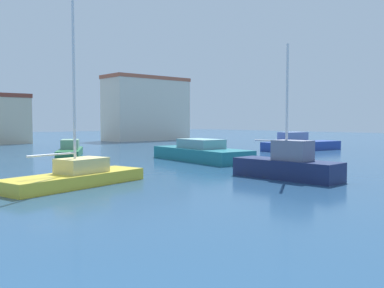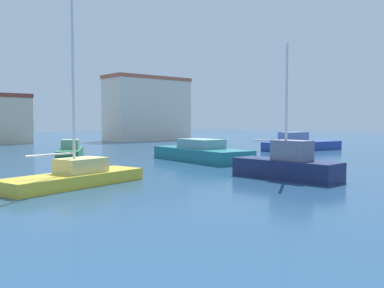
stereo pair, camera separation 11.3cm
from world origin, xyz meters
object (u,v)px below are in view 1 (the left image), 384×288
object	(u,v)px
sailboat_yellow_far_left	(77,175)
sailboat_navy_far_right	(287,165)
motorboat_green_mid_harbor	(70,150)
motorboat_teal_center_channel	(201,153)
motorboat_blue_distant_east	(300,144)

from	to	relation	value
sailboat_yellow_far_left	sailboat_navy_far_right	bearing A→B (deg)	-28.71
motorboat_green_mid_harbor	motorboat_teal_center_channel	bearing A→B (deg)	-63.32
motorboat_teal_center_channel	sailboat_navy_far_right	world-z (taller)	sailboat_navy_far_right
motorboat_teal_center_channel	sailboat_navy_far_right	xyz separation A→B (m)	(-3.19, -9.70, 0.09)
motorboat_green_mid_harbor	sailboat_navy_far_right	xyz separation A→B (m)	(1.89, -19.81, 0.22)
sailboat_yellow_far_left	motorboat_blue_distant_east	bearing A→B (deg)	13.44
motorboat_blue_distant_east	motorboat_green_mid_harbor	xyz separation A→B (m)	(-19.15, 8.83, -0.13)
motorboat_teal_center_channel	sailboat_yellow_far_left	world-z (taller)	sailboat_yellow_far_left
sailboat_navy_far_right	sailboat_yellow_far_left	bearing A→B (deg)	151.29
sailboat_yellow_far_left	motorboat_teal_center_channel	bearing A→B (deg)	22.50
motorboat_blue_distant_east	sailboat_navy_far_right	distance (m)	20.45
motorboat_blue_distant_east	motorboat_teal_center_channel	xyz separation A→B (m)	(-14.07, -1.28, -0.01)
motorboat_teal_center_channel	motorboat_green_mid_harbor	size ratio (longest dim) A/B	1.31
motorboat_green_mid_harbor	sailboat_navy_far_right	distance (m)	19.90
motorboat_green_mid_harbor	sailboat_navy_far_right	size ratio (longest dim) A/B	1.01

